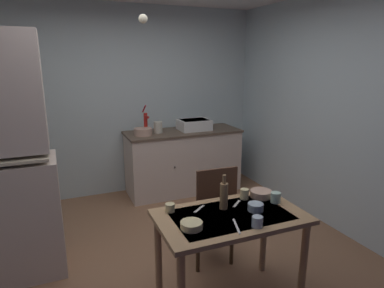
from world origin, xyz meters
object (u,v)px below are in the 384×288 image
(glass_bottle, at_px, (224,195))
(dining_table, at_px, (230,229))
(chair_far_side, at_px, (212,214))
(hand_pump, at_px, (146,121))
(serving_bowl_wide, at_px, (191,225))
(mug_tall, at_px, (170,208))
(mixing_bowl_counter, at_px, (143,132))
(sink_basin, at_px, (194,125))

(glass_bottle, bearing_deg, dining_table, -89.30)
(dining_table, bearing_deg, chair_far_side, 78.35)
(hand_pump, distance_m, dining_table, 2.42)
(chair_far_side, xyz_separation_m, glass_bottle, (-0.11, -0.43, 0.38))
(dining_table, bearing_deg, serving_bowl_wide, -167.32)
(serving_bowl_wide, bearing_deg, hand_pump, 81.87)
(hand_pump, bearing_deg, glass_bottle, -90.08)
(dining_table, xyz_separation_m, glass_bottle, (-0.00, 0.11, 0.23))
(dining_table, height_order, glass_bottle, glass_bottle)
(mug_tall, bearing_deg, mixing_bowl_counter, 80.76)
(chair_far_side, distance_m, serving_bowl_wide, 0.83)
(serving_bowl_wide, xyz_separation_m, mug_tall, (-0.05, 0.30, 0.01))
(glass_bottle, bearing_deg, hand_pump, 89.92)
(sink_basin, bearing_deg, glass_bottle, -107.58)
(hand_pump, relative_size, glass_bottle, 1.42)
(sink_basin, relative_size, chair_far_side, 0.45)
(dining_table, bearing_deg, sink_basin, 73.24)
(chair_far_side, xyz_separation_m, serving_bowl_wide, (-0.46, -0.62, 0.29))
(dining_table, relative_size, mug_tall, 15.04)
(hand_pump, relative_size, serving_bowl_wide, 2.53)
(hand_pump, distance_m, glass_bottle, 2.28)
(serving_bowl_wide, relative_size, glass_bottle, 0.56)
(mug_tall, height_order, glass_bottle, glass_bottle)
(sink_basin, bearing_deg, mug_tall, -117.59)
(mixing_bowl_counter, height_order, serving_bowl_wide, mixing_bowl_counter)
(hand_pump, xyz_separation_m, dining_table, (-0.00, -2.38, -0.42))
(mug_tall, bearing_deg, glass_bottle, -16.00)
(hand_pump, bearing_deg, sink_basin, -3.68)
(dining_table, xyz_separation_m, mug_tall, (-0.40, 0.23, 0.15))
(hand_pump, xyz_separation_m, chair_far_side, (0.11, -1.84, -0.57))
(dining_table, height_order, mug_tall, mug_tall)
(hand_pump, height_order, dining_table, hand_pump)
(hand_pump, distance_m, chair_far_side, 1.93)
(sink_basin, relative_size, dining_table, 0.40)
(dining_table, distance_m, chair_far_side, 0.57)
(dining_table, distance_m, glass_bottle, 0.25)
(glass_bottle, bearing_deg, serving_bowl_wide, -151.37)
(sink_basin, distance_m, dining_table, 2.46)
(mixing_bowl_counter, height_order, dining_table, mixing_bowl_counter)
(mixing_bowl_counter, xyz_separation_m, dining_table, (0.06, -2.29, -0.30))
(hand_pump, bearing_deg, dining_table, -90.04)
(mixing_bowl_counter, distance_m, serving_bowl_wide, 2.39)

